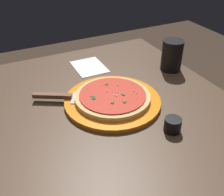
{
  "coord_description": "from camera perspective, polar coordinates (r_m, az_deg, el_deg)",
  "views": [
    {
      "loc": [
        -0.63,
        0.33,
        1.28
      ],
      "look_at": [
        0.03,
        0.0,
        0.79
      ],
      "focal_mm": 43.78,
      "sensor_mm": 36.0,
      "label": 1
    }
  ],
  "objects": [
    {
      "name": "restaurant_table",
      "position": [
        0.98,
        0.96,
        -9.52
      ],
      "size": [
        0.98,
        0.78,
        0.77
      ],
      "color": "black",
      "rests_on": "ground_plane"
    },
    {
      "name": "cup_small_sauce",
      "position": [
        0.8,
        12.55,
        -5.49
      ],
      "size": [
        0.05,
        0.05,
        0.04
      ],
      "primitive_type": "cylinder",
      "color": "black",
      "rests_on": "restaurant_table"
    },
    {
      "name": "cup_tall_drink",
      "position": [
        1.11,
        12.4,
        8.69
      ],
      "size": [
        0.08,
        0.08,
        0.12
      ],
      "primitive_type": "cylinder",
      "color": "black",
      "rests_on": "restaurant_table"
    },
    {
      "name": "napkin_folded_right",
      "position": [
        1.13,
        -4.77,
        6.52
      ],
      "size": [
        0.16,
        0.12,
        0.0
      ],
      "primitive_type": "cube",
      "rotation": [
        0.0,
        0.0,
        -0.01
      ],
      "color": "white",
      "rests_on": "restaurant_table"
    },
    {
      "name": "pizza_server",
      "position": [
        0.91,
        -9.89,
        0.28
      ],
      "size": [
        0.15,
        0.21,
        0.01
      ],
      "color": "silver",
      "rests_on": "serving_plate"
    },
    {
      "name": "pizza",
      "position": [
        0.89,
        0.0,
        0.25
      ],
      "size": [
        0.25,
        0.25,
        0.02
      ],
      "color": "#DBB26B",
      "rests_on": "serving_plate"
    },
    {
      "name": "serving_plate",
      "position": [
        0.9,
        0.0,
        -0.67
      ],
      "size": [
        0.32,
        0.32,
        0.01
      ],
      "primitive_type": "cylinder",
      "color": "orange",
      "rests_on": "restaurant_table"
    }
  ]
}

